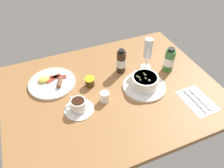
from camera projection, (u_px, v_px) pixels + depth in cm
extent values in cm
cube|color=#9E6B3D|center=(112.00, 91.00, 115.90)|extent=(110.00, 84.00, 3.00)
cylinder|color=white|center=(144.00, 86.00, 115.73)|extent=(22.73, 22.73, 1.20)
cylinder|color=white|center=(145.00, 81.00, 113.25)|extent=(13.96, 13.96, 6.05)
cylinder|color=beige|center=(145.00, 78.00, 111.73)|extent=(12.00, 12.00, 1.60)
sphere|color=#749358|center=(144.00, 73.00, 113.03)|extent=(0.84, 0.84, 0.84)
sphere|color=#749358|center=(146.00, 78.00, 110.20)|extent=(1.08, 1.08, 1.08)
sphere|color=#749358|center=(140.00, 80.00, 109.27)|extent=(0.97, 0.97, 0.97)
sphere|color=#749358|center=(145.00, 75.00, 112.09)|extent=(1.24, 1.24, 1.24)
sphere|color=#749358|center=(149.00, 81.00, 109.03)|extent=(1.39, 1.39, 1.39)
sphere|color=#749358|center=(137.00, 77.00, 111.20)|extent=(1.26, 1.26, 1.26)
sphere|color=#749358|center=(139.00, 78.00, 110.51)|extent=(1.07, 1.07, 1.07)
cube|color=white|center=(197.00, 101.00, 108.87)|extent=(13.81, 19.69, 0.30)
cube|color=silver|center=(197.00, 102.00, 107.59)|extent=(1.67, 14.03, 0.50)
cube|color=silver|center=(187.00, 92.00, 112.85)|extent=(2.32, 3.67, 0.40)
cube|color=silver|center=(201.00, 100.00, 108.37)|extent=(1.43, 13.03, 0.50)
ellipsoid|color=silver|center=(193.00, 91.00, 113.06)|extent=(2.40, 4.00, 0.60)
cylinder|color=white|center=(79.00, 109.00, 104.47)|extent=(14.14, 14.14, 0.90)
cylinder|color=white|center=(78.00, 105.00, 102.34)|extent=(7.24, 7.24, 5.33)
cylinder|color=#371D10|center=(78.00, 102.00, 100.86)|extent=(6.15, 6.15, 1.00)
torus|color=white|center=(72.00, 99.00, 104.44)|extent=(2.25, 3.60, 3.60)
cylinder|color=white|center=(105.00, 97.00, 107.25)|extent=(4.56, 4.56, 5.41)
cone|color=white|center=(105.00, 97.00, 104.37)|extent=(2.00, 2.48, 2.31)
cylinder|color=white|center=(146.00, 67.00, 128.59)|extent=(6.32, 6.32, 0.40)
cylinder|color=white|center=(146.00, 62.00, 126.12)|extent=(0.80, 0.80, 6.83)
cylinder|color=white|center=(148.00, 48.00, 119.83)|extent=(4.69, 4.69, 11.59)
cylinder|color=beige|center=(148.00, 51.00, 121.02)|extent=(3.84, 3.84, 6.95)
cylinder|color=#412B0F|center=(90.00, 82.00, 115.73)|extent=(4.88, 4.88, 4.21)
cylinder|color=yellow|center=(90.00, 79.00, 114.02)|extent=(5.13, 5.13, 0.80)
cylinder|color=#337233|center=(169.00, 61.00, 122.28)|extent=(5.60, 5.60, 13.18)
cylinder|color=white|center=(169.00, 61.00, 122.46)|extent=(5.71, 5.71, 5.01)
cylinder|color=black|center=(172.00, 50.00, 117.24)|extent=(3.64, 3.64, 1.55)
cylinder|color=#382314|center=(121.00, 62.00, 121.46)|extent=(5.08, 5.08, 12.94)
cylinder|color=silver|center=(121.00, 62.00, 121.64)|extent=(5.18, 5.18, 4.92)
cylinder|color=black|center=(122.00, 51.00, 116.49)|extent=(3.30, 3.30, 1.61)
cylinder|color=white|center=(52.00, 83.00, 117.47)|extent=(24.93, 24.93, 1.40)
cube|color=#A33828|center=(53.00, 78.00, 118.67)|extent=(9.12, 6.17, 0.60)
cube|color=#9B3828|center=(58.00, 77.00, 119.56)|extent=(9.30, 5.10, 0.60)
cylinder|color=brown|center=(60.00, 82.00, 115.11)|extent=(4.54, 7.32, 2.20)
ellipsoid|color=#F2D859|center=(44.00, 80.00, 116.95)|extent=(6.00, 4.80, 2.40)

